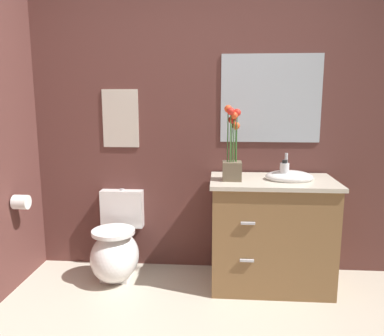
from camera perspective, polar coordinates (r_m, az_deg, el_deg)
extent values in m
cube|color=brown|center=(3.17, 4.45, 6.73)|extent=(4.28, 0.05, 2.50)
ellipsoid|color=white|center=(3.19, -11.50, -12.89)|extent=(0.38, 0.48, 0.40)
cube|color=white|center=(3.28, -11.18, -14.32)|extent=(0.22, 0.26, 0.18)
cube|color=white|center=(3.34, -10.38, -5.94)|extent=(0.36, 0.13, 0.32)
cylinder|color=white|center=(3.10, -11.74, -9.37)|extent=(0.34, 0.34, 0.03)
cylinder|color=#B7B7BC|center=(3.30, -10.47, -3.28)|extent=(0.04, 0.04, 0.02)
cube|color=brown|center=(3.05, 11.75, -9.80)|extent=(0.90, 0.52, 0.82)
cube|color=beige|center=(2.93, 12.05, -1.98)|extent=(0.94, 0.56, 0.03)
ellipsoid|color=white|center=(2.94, 14.39, -1.33)|extent=(0.36, 0.26, 0.10)
cylinder|color=#B7B7BC|center=(3.09, 13.93, 0.54)|extent=(0.02, 0.02, 0.18)
cube|color=#B7B7BC|center=(2.71, 8.39, -8.21)|extent=(0.10, 0.02, 0.02)
cube|color=#B7B7BC|center=(2.81, 8.24, -13.59)|extent=(0.10, 0.02, 0.02)
cube|color=brown|center=(2.84, 6.01, -0.44)|extent=(0.14, 0.14, 0.14)
cylinder|color=#386B2D|center=(2.80, 6.71, 4.57)|extent=(0.01, 0.01, 0.36)
sphere|color=red|center=(2.79, 6.79, 8.26)|extent=(0.06, 0.06, 0.06)
cylinder|color=#386B2D|center=(2.84, 6.58, 3.66)|extent=(0.01, 0.01, 0.26)
sphere|color=#EA4C23|center=(2.83, 6.64, 6.32)|extent=(0.06, 0.06, 0.06)
cylinder|color=#386B2D|center=(2.83, 5.99, 4.09)|extent=(0.01, 0.01, 0.31)
sphere|color=red|center=(2.81, 6.05, 7.21)|extent=(0.06, 0.06, 0.06)
cylinder|color=#386B2D|center=(2.80, 5.39, 4.86)|extent=(0.01, 0.01, 0.39)
sphere|color=#EA4C23|center=(2.79, 5.46, 8.83)|extent=(0.06, 0.06, 0.06)
cylinder|color=#386B2D|center=(2.77, 5.78, 4.63)|extent=(0.01, 0.01, 0.37)
sphere|color=red|center=(2.76, 5.85, 8.47)|extent=(0.06, 0.06, 0.06)
cylinder|color=#386B2D|center=(2.79, 6.29, 4.36)|extent=(0.01, 0.01, 0.34)
sphere|color=#EA4C23|center=(2.78, 6.36, 7.87)|extent=(0.06, 0.06, 0.06)
cylinder|color=white|center=(2.89, 13.69, -0.58)|extent=(0.07, 0.07, 0.13)
cylinder|color=black|center=(2.88, 13.75, 0.95)|extent=(0.04, 0.04, 0.02)
cube|color=beige|center=(3.25, -10.69, 7.31)|extent=(0.30, 0.01, 0.48)
cube|color=#B2BCC6|center=(3.16, 11.76, 10.16)|extent=(0.80, 0.01, 0.70)
cylinder|color=white|center=(3.15, -24.28, -4.69)|extent=(0.11, 0.11, 0.11)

